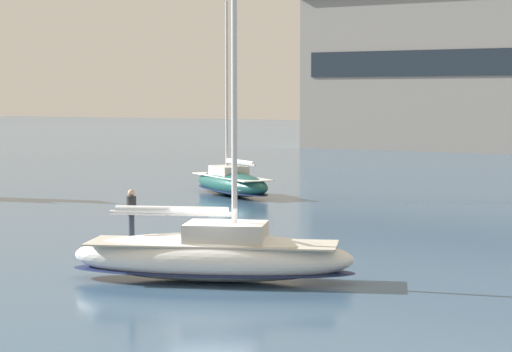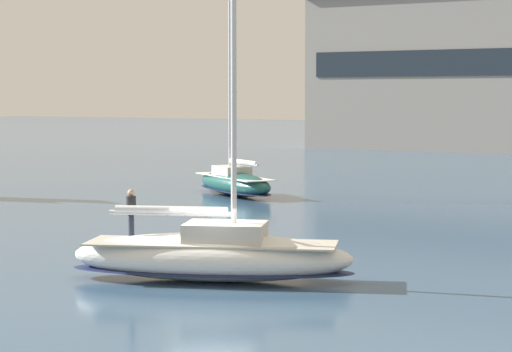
% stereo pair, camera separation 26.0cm
% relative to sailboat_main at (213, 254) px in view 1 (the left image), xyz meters
% --- Properties ---
extents(ground_plane, '(400.00, 400.00, 0.00)m').
position_rel_sailboat_main_xyz_m(ground_plane, '(-0.02, -0.01, -0.91)').
color(ground_plane, '#385675').
extents(waterfront_building, '(32.10, 17.41, 18.75)m').
position_rel_sailboat_main_xyz_m(waterfront_building, '(-21.46, 85.78, 8.50)').
color(waterfront_building, gray).
rests_on(waterfront_building, ground).
extents(sailboat_main, '(10.08, 6.18, 13.41)m').
position_rel_sailboat_main_xyz_m(sailboat_main, '(0.00, 0.00, 0.00)').
color(sailboat_main, white).
rests_on(sailboat_main, ground).
extents(sailboat_moored_near_marina, '(8.81, 6.96, 12.24)m').
position_rel_sailboat_main_xyz_m(sailboat_moored_near_marina, '(-14.64, 25.31, -0.08)').
color(sailboat_moored_near_marina, '#194C47').
rests_on(sailboat_moored_near_marina, ground).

